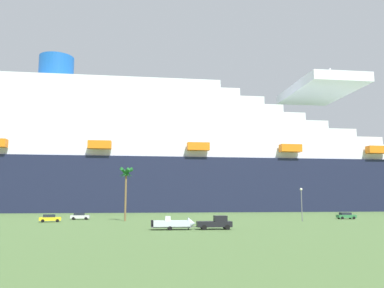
# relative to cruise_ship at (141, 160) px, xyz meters

# --- Properties ---
(ground_plane) EXTENTS (600.00, 600.00, 0.00)m
(ground_plane) POSITION_rel_cruise_ship_xyz_m (8.34, -47.13, -20.15)
(ground_plane) COLOR #4C6B38
(cruise_ship) EXTENTS (297.67, 51.02, 68.53)m
(cruise_ship) POSITION_rel_cruise_ship_xyz_m (0.00, 0.00, 0.00)
(cruise_ship) COLOR #191E38
(cruise_ship) RESTS_ON ground_plane
(pickup_truck) EXTENTS (5.71, 2.55, 2.20)m
(pickup_truck) POSITION_rel_cruise_ship_xyz_m (7.22, -96.90, -19.10)
(pickup_truck) COLOR black
(pickup_truck) RESTS_ON ground_plane
(small_boat_on_trailer) EXTENTS (8.01, 2.46, 2.15)m
(small_boat_on_trailer) POSITION_rel_cruise_ship_xyz_m (0.78, -96.52, -19.19)
(small_boat_on_trailer) COLOR #595960
(small_boat_on_trailer) RESTS_ON ground_plane
(palm_tree) EXTENTS (3.53, 3.56, 12.04)m
(palm_tree) POSITION_rel_cruise_ship_xyz_m (-6.81, -69.68, -10.24)
(palm_tree) COLOR brown
(palm_tree) RESTS_ON ground_plane
(street_lamp) EXTENTS (0.56, 0.56, 7.25)m
(street_lamp) POSITION_rel_cruise_ship_xyz_m (31.37, -77.88, -15.36)
(street_lamp) COLOR slate
(street_lamp) RESTS_ON ground_plane
(parked_car_yellow_taxi) EXTENTS (4.65, 2.61, 1.58)m
(parked_car_yellow_taxi) POSITION_rel_cruise_ship_xyz_m (-22.56, -71.03, -19.32)
(parked_car_yellow_taxi) COLOR yellow
(parked_car_yellow_taxi) RESTS_ON ground_plane
(parked_car_silver_sedan) EXTENTS (4.42, 2.32, 1.58)m
(parked_car_silver_sedan) POSITION_rel_cruise_ship_xyz_m (-17.20, -62.04, -19.31)
(parked_car_silver_sedan) COLOR silver
(parked_car_silver_sedan) RESTS_ON ground_plane
(parked_car_green_wagon) EXTENTS (4.55, 2.37, 1.58)m
(parked_car_green_wagon) POSITION_rel_cruise_ship_xyz_m (46.15, -70.92, -19.31)
(parked_car_green_wagon) COLOR #2D723F
(parked_car_green_wagon) RESTS_ON ground_plane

